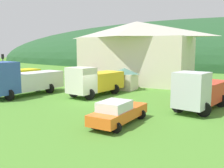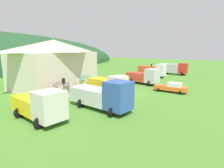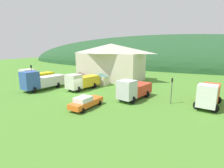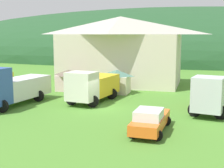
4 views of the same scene
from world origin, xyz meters
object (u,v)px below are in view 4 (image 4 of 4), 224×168
(service_pickup_orange, at_px, (150,120))
(heavy_rig_striped, at_px, (92,86))
(play_shed_pink, at_px, (69,80))
(traffic_cone_mid_row, at_px, (92,106))
(tow_truck_silver, at_px, (212,94))
(traffic_cone_near_pickup, at_px, (140,111))
(box_truck_blue, at_px, (9,87))
(depot_building, at_px, (120,50))
(play_shed_cream, at_px, (117,81))

(service_pickup_orange, bearing_deg, heavy_rig_striped, -136.76)
(play_shed_pink, distance_m, traffic_cone_mid_row, 8.95)
(traffic_cone_mid_row, bearing_deg, play_shed_pink, 127.19)
(service_pickup_orange, height_order, traffic_cone_mid_row, service_pickup_orange)
(tow_truck_silver, bearing_deg, service_pickup_orange, -20.68)
(tow_truck_silver, xyz_separation_m, service_pickup_orange, (-4.13, -6.62, -0.79))
(service_pickup_orange, relative_size, traffic_cone_near_pickup, 10.81)
(play_shed_pink, xyz_separation_m, traffic_cone_mid_row, (5.36, -7.06, -1.26))
(traffic_cone_near_pickup, bearing_deg, box_truck_blue, -173.76)
(depot_building, xyz_separation_m, tow_truck_silver, (11.21, -13.39, -2.92))
(play_shed_pink, distance_m, service_pickup_orange, 17.93)
(play_shed_pink, bearing_deg, box_truck_blue, -101.86)
(play_shed_cream, bearing_deg, depot_building, 100.65)
(play_shed_pink, distance_m, box_truck_blue, 9.38)
(depot_building, bearing_deg, box_truck_blue, -112.74)
(box_truck_blue, bearing_deg, traffic_cone_near_pickup, 104.44)
(play_shed_cream, height_order, traffic_cone_near_pickup, play_shed_cream)
(depot_building, distance_m, play_shed_cream, 7.49)
(traffic_cone_near_pickup, bearing_deg, play_shed_pink, 141.82)
(depot_building, relative_size, box_truck_blue, 1.90)
(depot_building, xyz_separation_m, traffic_cone_near_pickup, (5.37, -14.31, -4.54))
(play_shed_cream, distance_m, tow_truck_silver, 12.03)
(play_shed_cream, bearing_deg, traffic_cone_mid_row, -94.30)
(depot_building, distance_m, service_pickup_orange, 21.55)
(play_shed_cream, xyz_separation_m, tow_truck_silver, (9.96, -6.74, 0.26))
(play_shed_pink, distance_m, traffic_cone_near_pickup, 12.78)
(play_shed_cream, height_order, service_pickup_orange, play_shed_cream)
(depot_building, relative_size, play_shed_pink, 6.12)
(service_pickup_orange, bearing_deg, play_shed_cream, -153.66)
(box_truck_blue, bearing_deg, tow_truck_silver, 105.32)
(play_shed_pink, xyz_separation_m, service_pickup_orange, (11.71, -13.57, -0.43))
(heavy_rig_striped, bearing_deg, play_shed_pink, -129.57)
(play_shed_pink, bearing_deg, traffic_cone_near_pickup, -38.18)
(play_shed_pink, relative_size, box_truck_blue, 0.31)
(tow_truck_silver, bearing_deg, depot_building, -128.81)
(box_truck_blue, xyz_separation_m, traffic_cone_near_pickup, (11.92, 1.30, -1.78))
(heavy_rig_striped, distance_m, service_pickup_orange, 10.69)
(play_shed_pink, height_order, box_truck_blue, box_truck_blue)
(depot_building, relative_size, service_pickup_orange, 3.02)
(play_shed_cream, height_order, heavy_rig_striped, heavy_rig_striped)
(depot_building, height_order, play_shed_cream, depot_building)
(heavy_rig_striped, bearing_deg, traffic_cone_near_pickup, 74.42)
(tow_truck_silver, relative_size, traffic_cone_mid_row, 12.56)
(traffic_cone_mid_row, bearing_deg, box_truck_blue, -163.91)
(box_truck_blue, distance_m, traffic_cone_near_pickup, 12.12)
(traffic_cone_mid_row, bearing_deg, heavy_rig_striped, 109.66)
(traffic_cone_near_pickup, xyz_separation_m, traffic_cone_mid_row, (-4.64, 0.80, 0.00))
(play_shed_pink, xyz_separation_m, tow_truck_silver, (15.84, -6.94, 0.36))
(box_truck_blue, height_order, traffic_cone_near_pickup, box_truck_blue)
(play_shed_pink, bearing_deg, tow_truck_silver, -23.68)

